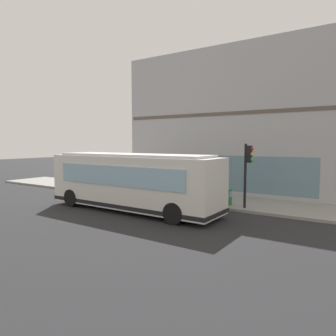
{
  "coord_description": "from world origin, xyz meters",
  "views": [
    {
      "loc": [
        -12.8,
        -8.02,
        3.66
      ],
      "look_at": [
        2.03,
        1.64,
        2.2
      ],
      "focal_mm": 32.84,
      "sensor_mm": 36.0,
      "label": 1
    }
  ],
  "objects_px": {
    "traffic_light_near_corner": "(248,163)",
    "newspaper_vending_box": "(227,197)",
    "pedestrian_near_hydrant": "(152,176)",
    "pedestrian_near_building_entrance": "(157,182)",
    "pedestrian_walking_along_curb": "(164,180)",
    "city_bus_nearside": "(132,182)"
  },
  "relations": [
    {
      "from": "traffic_light_near_corner",
      "to": "pedestrian_near_hydrant",
      "type": "height_order",
      "value": "traffic_light_near_corner"
    },
    {
      "from": "traffic_light_near_corner",
      "to": "pedestrian_near_building_entrance",
      "type": "xyz_separation_m",
      "value": [
        0.42,
        6.18,
        -1.49
      ]
    },
    {
      "from": "pedestrian_walking_along_curb",
      "to": "pedestrian_near_hydrant",
      "type": "bearing_deg",
      "value": 67.72
    },
    {
      "from": "traffic_light_near_corner",
      "to": "pedestrian_near_building_entrance",
      "type": "height_order",
      "value": "traffic_light_near_corner"
    },
    {
      "from": "pedestrian_near_building_entrance",
      "to": "pedestrian_walking_along_curb",
      "type": "bearing_deg",
      "value": 14.26
    },
    {
      "from": "traffic_light_near_corner",
      "to": "newspaper_vending_box",
      "type": "height_order",
      "value": "traffic_light_near_corner"
    },
    {
      "from": "city_bus_nearside",
      "to": "newspaper_vending_box",
      "type": "relative_size",
      "value": 11.2
    },
    {
      "from": "city_bus_nearside",
      "to": "newspaper_vending_box",
      "type": "xyz_separation_m",
      "value": [
        3.54,
        -4.01,
        -0.95
      ]
    },
    {
      "from": "city_bus_nearside",
      "to": "pedestrian_near_building_entrance",
      "type": "bearing_deg",
      "value": 14.31
    },
    {
      "from": "city_bus_nearside",
      "to": "pedestrian_walking_along_curb",
      "type": "bearing_deg",
      "value": 14.3
    },
    {
      "from": "pedestrian_walking_along_curb",
      "to": "pedestrian_near_hydrant",
      "type": "distance_m",
      "value": 1.56
    },
    {
      "from": "city_bus_nearside",
      "to": "pedestrian_walking_along_curb",
      "type": "height_order",
      "value": "city_bus_nearside"
    },
    {
      "from": "traffic_light_near_corner",
      "to": "pedestrian_near_hydrant",
      "type": "relative_size",
      "value": 1.89
    },
    {
      "from": "pedestrian_walking_along_curb",
      "to": "pedestrian_near_building_entrance",
      "type": "xyz_separation_m",
      "value": [
        -1.28,
        -0.33,
        -0.01
      ]
    },
    {
      "from": "city_bus_nearside",
      "to": "traffic_light_near_corner",
      "type": "xyz_separation_m",
      "value": [
        3.31,
        -5.23,
        1.01
      ]
    },
    {
      "from": "pedestrian_near_building_entrance",
      "to": "newspaper_vending_box",
      "type": "bearing_deg",
      "value": -92.25
    },
    {
      "from": "pedestrian_walking_along_curb",
      "to": "pedestrian_near_building_entrance",
      "type": "bearing_deg",
      "value": -165.74
    },
    {
      "from": "pedestrian_walking_along_curb",
      "to": "pedestrian_near_building_entrance",
      "type": "distance_m",
      "value": 1.32
    },
    {
      "from": "newspaper_vending_box",
      "to": "pedestrian_near_building_entrance",
      "type": "bearing_deg",
      "value": 87.75
    },
    {
      "from": "pedestrian_near_hydrant",
      "to": "traffic_light_near_corner",
      "type": "bearing_deg",
      "value": -106.11
    },
    {
      "from": "newspaper_vending_box",
      "to": "pedestrian_near_hydrant",
      "type": "bearing_deg",
      "value": 72.92
    },
    {
      "from": "city_bus_nearside",
      "to": "pedestrian_walking_along_curb",
      "type": "xyz_separation_m",
      "value": [
        5.02,
        1.28,
        -0.47
      ]
    }
  ]
}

